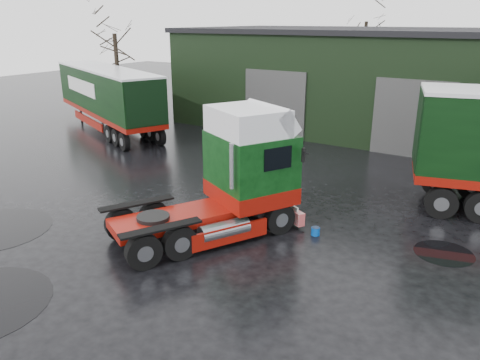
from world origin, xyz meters
The scene contains 8 objects.
ground centered at (0.00, 0.00, 0.00)m, with size 100.00×100.00×0.00m, color black.
warehouse centered at (2.00, 20.00, 3.16)m, with size 32.40×12.40×6.30m.
hero_tractor centered at (-1.47, 0.51, 2.11)m, with size 2.88×6.79×4.22m, color #0A330E, non-canonical shape.
trailer_left centered at (-16.00, 10.00, 1.99)m, with size 2.62×12.83×3.98m, color silver, non-canonical shape.
wash_bucket centered at (1.71, 2.62, 0.13)m, with size 0.29×0.29×0.27m, color #0744A8.
tree_left centered at (-17.00, 12.00, 4.25)m, with size 4.40×4.40×8.50m, color black, non-canonical shape.
tree_back_a centered at (-6.00, 30.00, 4.75)m, with size 4.40×4.40×9.50m, color black, non-canonical shape.
puddle_1 centered at (5.62, 3.55, 0.00)m, with size 1.80×1.80×0.01m, color black.
Camera 1 is at (7.19, -10.78, 6.90)m, focal length 35.00 mm.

